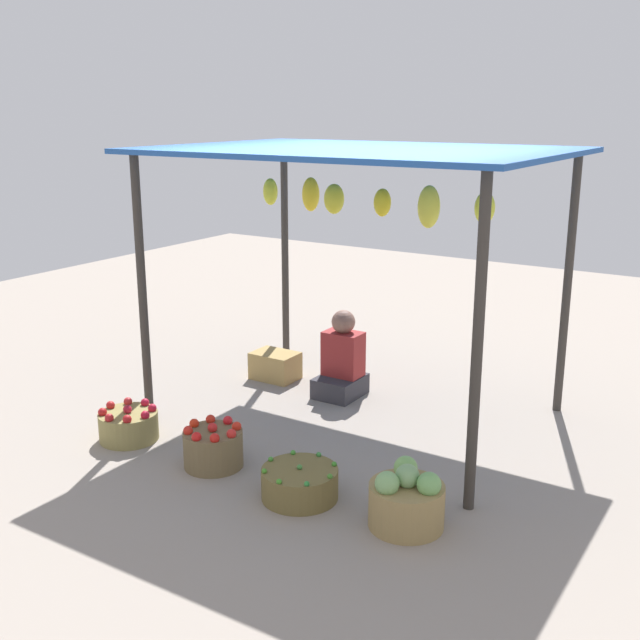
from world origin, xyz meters
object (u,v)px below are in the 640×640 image
object	(u,v)px
vendor_person	(342,363)
basket_cabbages	(406,500)
basket_red_tomatoes	(213,447)
basket_red_apples	(129,425)
wooden_crate_near_vendor	(275,366)
basket_green_chilies	(300,483)

from	to	relation	value
vendor_person	basket_cabbages	xyz separation A→B (m)	(1.50, -1.73, -0.13)
basket_red_tomatoes	basket_cabbages	distance (m)	1.54
basket_red_apples	basket_red_tomatoes	world-z (taller)	basket_red_tomatoes
basket_cabbages	wooden_crate_near_vendor	xyz separation A→B (m)	(-2.25, 1.76, -0.04)
vendor_person	basket_red_tomatoes	distance (m)	1.73
vendor_person	basket_green_chilies	bearing A→B (deg)	-67.36
basket_red_tomatoes	wooden_crate_near_vendor	world-z (taller)	basket_red_tomatoes
basket_cabbages	wooden_crate_near_vendor	distance (m)	2.85
vendor_person	basket_red_apples	xyz separation A→B (m)	(-0.90, -1.72, -0.18)
basket_red_apples	wooden_crate_near_vendor	xyz separation A→B (m)	(0.15, 1.74, 0.01)
basket_red_apples	basket_red_tomatoes	bearing A→B (deg)	-0.27
basket_red_tomatoes	basket_cabbages	world-z (taller)	basket_cabbages
vendor_person	basket_green_chilies	distance (m)	1.94
basket_red_apples	basket_cabbages	bearing A→B (deg)	-0.29
basket_red_apples	basket_red_tomatoes	xyz separation A→B (m)	(0.85, -0.00, 0.02)
basket_red_tomatoes	basket_red_apples	bearing A→B (deg)	179.73
basket_red_apples	basket_green_chilies	bearing A→B (deg)	-2.27
vendor_person	basket_cabbages	bearing A→B (deg)	-49.14
basket_green_chilies	wooden_crate_near_vendor	bearing A→B (deg)	129.56
basket_green_chilies	wooden_crate_near_vendor	distance (m)	2.35
basket_red_tomatoes	wooden_crate_near_vendor	xyz separation A→B (m)	(-0.71, 1.75, -0.01)
vendor_person	basket_green_chilies	size ratio (longest dim) A/B	1.53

